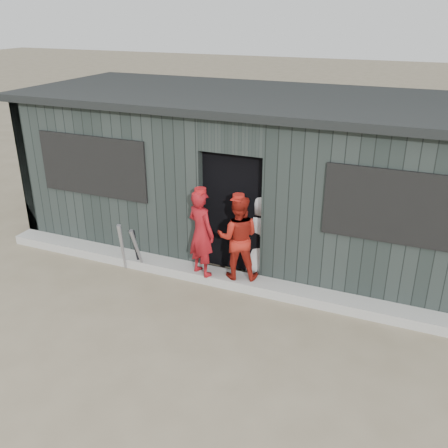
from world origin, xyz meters
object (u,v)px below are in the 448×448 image
at_px(bat_right, 136,249).
at_px(player_red_right, 238,237).
at_px(bat_mid, 138,250).
at_px(player_red_left, 201,233).
at_px(player_grey_back, 263,234).
at_px(bat_left, 122,247).
at_px(dugout, 262,173).

relative_size(bat_right, player_red_right, 0.55).
relative_size(bat_mid, player_red_right, 0.60).
distance_m(player_red_left, player_grey_back, 0.97).
distance_m(bat_left, bat_right, 0.23).
distance_m(bat_left, player_red_right, 1.92).
xyz_separation_m(bat_left, player_grey_back, (2.09, 0.74, 0.28)).
height_order(bat_mid, player_grey_back, player_grey_back).
relative_size(player_red_left, dugout, 0.16).
height_order(bat_mid, player_red_left, player_red_left).
relative_size(bat_mid, dugout, 0.09).
bearing_deg(player_grey_back, bat_mid, 1.26).
bearing_deg(bat_right, player_red_left, 2.06).
height_order(bat_right, dugout, dugout).
distance_m(bat_left, dugout, 2.70).
bearing_deg(bat_mid, player_red_left, 6.58).
bearing_deg(dugout, player_grey_back, -69.98).
relative_size(player_red_left, player_grey_back, 0.96).
height_order(bat_mid, dugout, dugout).
xyz_separation_m(player_red_left, player_grey_back, (0.78, 0.57, -0.12)).
xyz_separation_m(player_red_left, dugout, (0.34, 1.78, 0.46)).
bearing_deg(bat_right, bat_left, -142.63).
bearing_deg(bat_left, player_red_right, 9.00).
relative_size(bat_left, player_grey_back, 0.60).
bearing_deg(dugout, player_red_right, -82.91).
height_order(bat_right, player_grey_back, player_grey_back).
relative_size(bat_mid, bat_right, 1.10).
bearing_deg(dugout, bat_right, -129.09).
height_order(bat_right, player_red_right, player_red_right).
xyz_separation_m(bat_mid, bat_right, (-0.08, 0.08, -0.03)).
height_order(player_grey_back, dugout, dugout).
bearing_deg(bat_right, player_red_right, 5.54).
height_order(bat_left, player_red_right, player_red_right).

